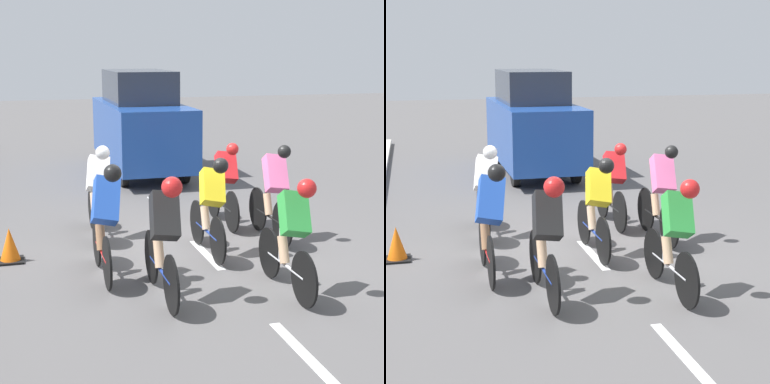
% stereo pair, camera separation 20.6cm
% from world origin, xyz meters
% --- Properties ---
extents(ground_plane, '(60.00, 60.00, 0.00)m').
position_xyz_m(ground_plane, '(0.00, 0.00, 0.00)').
color(ground_plane, '#565454').
extents(lane_stripe_near, '(0.12, 1.40, 0.01)m').
position_xyz_m(lane_stripe_near, '(0.00, 3.60, 0.00)').
color(lane_stripe_near, white).
rests_on(lane_stripe_near, ground).
extents(lane_stripe_mid, '(0.12, 1.40, 0.01)m').
position_xyz_m(lane_stripe_mid, '(0.00, 0.40, 0.00)').
color(lane_stripe_mid, white).
rests_on(lane_stripe_mid, ground).
extents(lane_stripe_far, '(0.12, 1.40, 0.01)m').
position_xyz_m(lane_stripe_far, '(0.00, -2.80, 0.00)').
color(lane_stripe_far, white).
rests_on(lane_stripe_far, ground).
extents(cyclist_yellow, '(0.41, 1.70, 1.47)m').
position_xyz_m(cyclist_yellow, '(-0.05, 0.42, 0.77)').
color(cyclist_yellow, black).
rests_on(cyclist_yellow, ground).
extents(cyclist_red, '(0.38, 1.66, 1.44)m').
position_xyz_m(cyclist_red, '(-0.77, -1.05, 0.74)').
color(cyclist_red, black).
rests_on(cyclist_red, ground).
extents(cyclist_white, '(0.42, 1.67, 1.50)m').
position_xyz_m(cyclist_white, '(1.38, -0.95, 0.79)').
color(cyclist_white, black).
rests_on(cyclist_white, ground).
extents(cyclist_black, '(0.39, 1.73, 1.54)m').
position_xyz_m(cyclist_black, '(0.99, 1.89, 0.82)').
color(cyclist_black, black).
rests_on(cyclist_black, ground).
extents(cyclist_blue, '(0.44, 1.63, 1.55)m').
position_xyz_m(cyclist_blue, '(1.55, 0.98, 0.82)').
color(cyclist_blue, black).
rests_on(cyclist_blue, ground).
extents(cyclist_green, '(0.41, 1.70, 1.47)m').
position_xyz_m(cyclist_green, '(-0.54, 2.11, 0.78)').
color(cyclist_green, black).
rests_on(cyclist_green, ground).
extents(cyclist_pink, '(0.39, 1.71, 1.53)m').
position_xyz_m(cyclist_pink, '(-1.22, -0.06, 0.78)').
color(cyclist_pink, black).
rests_on(cyclist_pink, ground).
extents(support_car, '(1.70, 4.45, 2.44)m').
position_xyz_m(support_car, '(-0.35, -6.06, 1.20)').
color(support_car, black).
rests_on(support_car, ground).
extents(traffic_cone, '(0.36, 0.36, 0.49)m').
position_xyz_m(traffic_cone, '(2.75, -0.06, 0.24)').
color(traffic_cone, black).
rests_on(traffic_cone, ground).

